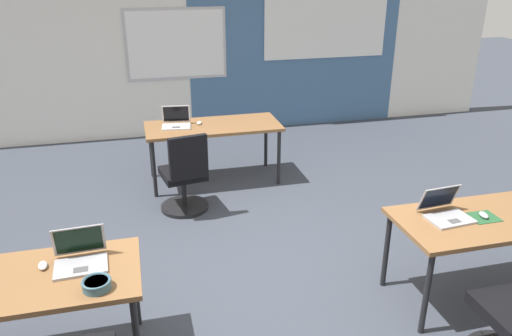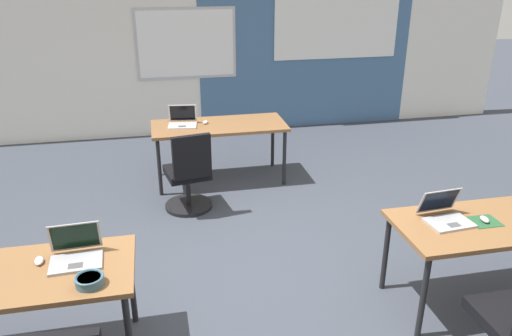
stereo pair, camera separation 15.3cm
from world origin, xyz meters
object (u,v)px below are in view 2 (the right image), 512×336
object	(u,v)px
laptop_near_right_inner	(446,215)
snack_bowl	(89,280)
mouse_near_right_inner	(485,219)
chair_far_left	(189,178)
laptop_near_left_inner	(76,253)
desk_near_left	(5,284)
desk_far_center	(219,129)
laptop_far_left	(182,121)
mouse_near_left_inner	(39,261)
mouse_far_left	(205,122)
desk_near_right	(497,227)

from	to	relation	value
laptop_near_right_inner	snack_bowl	size ratio (longest dim) A/B	2.01
mouse_near_right_inner	chair_far_left	xyz separation A→B (m)	(-2.07, 2.05, -0.36)
laptop_near_left_inner	laptop_near_right_inner	bearing A→B (deg)	-3.32
laptop_near_right_inner	desk_near_left	bearing A→B (deg)	176.39
desk_far_center	chair_far_left	size ratio (longest dim) A/B	1.74
mouse_near_right_inner	laptop_far_left	distance (m)	3.52
laptop_near_right_inner	laptop_far_left	distance (m)	3.29
mouse_near_right_inner	laptop_far_left	xyz separation A→B (m)	(-2.05, 2.85, 0.03)
desk_far_center	mouse_near_left_inner	xyz separation A→B (m)	(-1.56, -2.70, 0.08)
mouse_far_left	mouse_near_right_inner	bearing A→B (deg)	-58.13
laptop_near_left_inner	mouse_near_left_inner	size ratio (longest dim) A/B	3.25
mouse_near_right_inner	desk_near_left	bearing A→B (deg)	-179.97
laptop_near_right_inner	laptop_far_left	xyz separation A→B (m)	(-1.77, 2.78, 0.00)
mouse_near_left_inner	snack_bowl	bearing A→B (deg)	-42.26
laptop_near_left_inner	mouse_far_left	xyz separation A→B (m)	(1.17, 2.77, -0.03)
snack_bowl	laptop_near_left_inner	bearing A→B (deg)	110.24
laptop_near_right_inner	snack_bowl	world-z (taller)	laptop_near_right_inner
laptop_near_left_inner	laptop_far_left	xyz separation A→B (m)	(0.89, 2.76, -0.00)
desk_near_left	mouse_near_right_inner	bearing A→B (deg)	0.03
laptop_near_right_inner	mouse_far_left	distance (m)	3.16
chair_far_left	laptop_near_right_inner	bearing A→B (deg)	122.16
laptop_far_left	laptop_near_right_inner	bearing A→B (deg)	-50.08
mouse_near_left_inner	laptop_near_left_inner	bearing A→B (deg)	-2.59
laptop_near_left_inner	snack_bowl	xyz separation A→B (m)	(0.11, -0.30, -0.01)
laptop_near_right_inner	laptop_near_left_inner	bearing A→B (deg)	174.64
mouse_near_right_inner	chair_far_left	world-z (taller)	chair_far_left
desk_near_left	laptop_near_left_inner	world-z (taller)	laptop_near_left_inner
desk_far_center	mouse_near_right_inner	world-z (taller)	mouse_near_right_inner
laptop_far_left	chair_far_left	xyz separation A→B (m)	(-0.01, -0.81, -0.39)
desk_near_left	mouse_far_left	distance (m)	3.28
mouse_near_right_inner	mouse_far_left	bearing A→B (deg)	121.87
snack_bowl	laptop_far_left	bearing A→B (deg)	75.71
desk_near_left	laptop_near_left_inner	xyz separation A→B (m)	(0.43, 0.09, 0.11)
chair_far_left	snack_bowl	distance (m)	2.42
laptop_near_left_inner	desk_far_center	bearing A→B (deg)	60.94
laptop_near_left_inner	mouse_near_left_inner	distance (m)	0.24
mouse_near_right_inner	laptop_near_left_inner	world-z (taller)	laptop_near_left_inner
laptop_far_left	snack_bowl	bearing A→B (deg)	-96.94
desk_near_left	desk_near_right	distance (m)	3.50
desk_near_left	desk_far_center	distance (m)	3.30
chair_far_left	desk_near_left	bearing A→B (deg)	47.39
mouse_near_left_inner	chair_far_left	xyz separation A→B (m)	(1.12, 1.95, -0.36)
laptop_near_right_inner	laptop_near_left_inner	size ratio (longest dim) A/B	1.03
chair_far_left	desk_near_right	bearing A→B (deg)	126.87
desk_near_left	mouse_far_left	world-z (taller)	mouse_far_left
desk_far_center	chair_far_left	world-z (taller)	chair_far_left
laptop_far_left	snack_bowl	size ratio (longest dim) A/B	2.05
laptop_far_left	laptop_near_left_inner	bearing A→B (deg)	-100.57
laptop_near_left_inner	mouse_near_left_inner	xyz separation A→B (m)	(-0.23, 0.01, -0.03)
mouse_near_right_inner	desk_near_right	bearing A→B (deg)	-0.84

